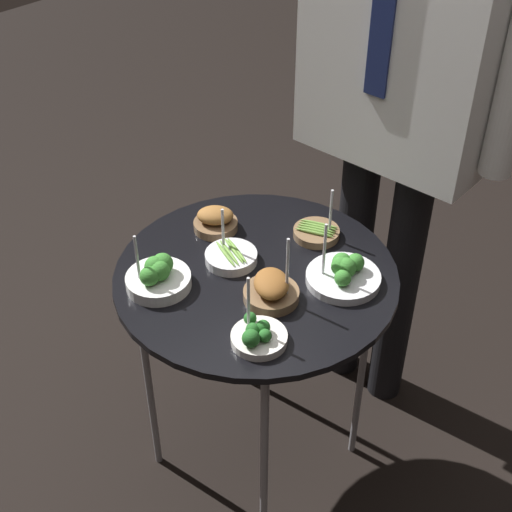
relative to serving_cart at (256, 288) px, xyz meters
name	(u,v)px	position (x,y,z in m)	size (l,w,h in m)	color
ground_plane	(256,454)	(0.00, 0.00, -0.67)	(8.00, 8.00, 0.00)	black
serving_cart	(256,288)	(0.00, 0.00, 0.00)	(0.70, 0.70, 0.72)	black
bowl_asparagus_front_right	(231,256)	(-0.07, -0.01, 0.06)	(0.13, 0.13, 0.14)	silver
bowl_broccoli_near_rim	(258,335)	(0.16, -0.18, 0.07)	(0.12, 0.12, 0.16)	silver
bowl_roast_front_left	(215,221)	(-0.20, 0.07, 0.08)	(0.12, 0.12, 0.06)	brown
bowl_broccoli_back_right	(158,276)	(-0.14, -0.19, 0.08)	(0.16, 0.16, 0.15)	white
bowl_asparagus_front_center	(317,232)	(0.02, 0.21, 0.06)	(0.12, 0.12, 0.15)	brown
bowl_roast_mid_right	(271,289)	(0.09, -0.05, 0.08)	(0.13, 0.13, 0.18)	brown
bowl_broccoli_far_rim	(344,273)	(0.18, 0.11, 0.08)	(0.18, 0.18, 0.16)	silver
waiter_figure	(403,66)	(0.06, 0.48, 0.44)	(0.65, 0.24, 1.75)	black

